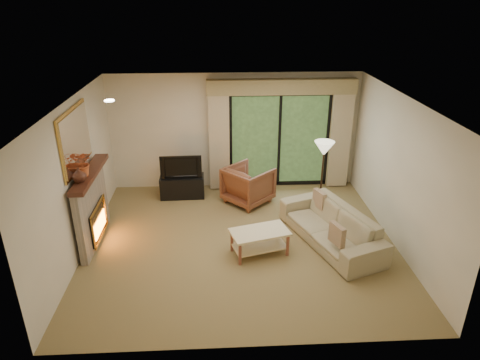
{
  "coord_description": "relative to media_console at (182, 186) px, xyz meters",
  "views": [
    {
      "loc": [
        -0.37,
        -6.63,
        4.19
      ],
      "look_at": [
        0.0,
        0.3,
        1.1
      ],
      "focal_mm": 32.0,
      "sensor_mm": 36.0,
      "label": 1
    }
  ],
  "objects": [
    {
      "name": "pillow_far",
      "position": [
        2.71,
        -1.38,
        0.3
      ],
      "size": [
        0.2,
        0.35,
        0.34
      ],
      "primitive_type": "cube",
      "rotation": [
        0.0,
        0.0,
        0.36
      ],
      "color": "brown",
      "rests_on": "sofa"
    },
    {
      "name": "coffee_table",
      "position": [
        1.48,
        -2.32,
        -0.02
      ],
      "size": [
        1.08,
        0.78,
        0.44
      ],
      "primitive_type": null,
      "rotation": [
        0.0,
        0.0,
        0.27
      ],
      "color": "beige",
      "rests_on": "floor"
    },
    {
      "name": "wall_front",
      "position": [
        1.18,
        -4.45,
        1.06
      ],
      "size": [
        5.0,
        0.0,
        5.0
      ],
      "primitive_type": "plane",
      "rotation": [
        -1.57,
        0.0,
        0.0
      ],
      "color": "beige",
      "rests_on": "ground"
    },
    {
      "name": "sofa",
      "position": [
        2.79,
        -2.02,
        0.09
      ],
      "size": [
        1.6,
        2.4,
        0.65
      ],
      "primitive_type": "imported",
      "rotation": [
        0.0,
        0.0,
        -1.22
      ],
      "color": "tan",
      "rests_on": "floor"
    },
    {
      "name": "tv",
      "position": [
        0.0,
        -0.0,
        0.49
      ],
      "size": [
        0.89,
        0.14,
        0.51
      ],
      "primitive_type": "imported",
      "rotation": [
        0.0,
        0.0,
        0.03
      ],
      "color": "black",
      "rests_on": "media_console"
    },
    {
      "name": "media_console",
      "position": [
        0.0,
        0.0,
        0.0
      ],
      "size": [
        0.96,
        0.45,
        0.48
      ],
      "primitive_type": "cube",
      "rotation": [
        0.0,
        0.0,
        0.03
      ],
      "color": "black",
      "rests_on": "floor"
    },
    {
      "name": "floor_lamp",
      "position": [
        2.89,
        -0.76,
        0.5
      ],
      "size": [
        0.49,
        0.49,
        1.48
      ],
      "primitive_type": null,
      "rotation": [
        0.0,
        0.0,
        0.28
      ],
      "color": "beige",
      "rests_on": "floor"
    },
    {
      "name": "ceiling",
      "position": [
        1.18,
        -1.95,
        2.36
      ],
      "size": [
        5.5,
        5.5,
        0.0
      ],
      "primitive_type": "plane",
      "rotation": [
        3.14,
        0.0,
        0.0
      ],
      "color": "silver",
      "rests_on": "ground"
    },
    {
      "name": "sliding_door",
      "position": [
        2.18,
        0.5,
        0.86
      ],
      "size": [
        2.26,
        0.1,
        2.16
      ],
      "primitive_type": null,
      "color": "black",
      "rests_on": "floor"
    },
    {
      "name": "curtain_left",
      "position": [
        0.83,
        0.39,
        0.96
      ],
      "size": [
        0.45,
        0.18,
        2.35
      ],
      "primitive_type": "cube",
      "color": "tan",
      "rests_on": "floor"
    },
    {
      "name": "floor",
      "position": [
        1.18,
        -1.95,
        -0.24
      ],
      "size": [
        5.5,
        5.5,
        0.0
      ],
      "primitive_type": "plane",
      "color": "olive",
      "rests_on": "ground"
    },
    {
      "name": "fireplace",
      "position": [
        -1.45,
        -1.75,
        0.45
      ],
      "size": [
        0.24,
        1.7,
        1.37
      ],
      "primitive_type": null,
      "color": "gray",
      "rests_on": "floor"
    },
    {
      "name": "wall_right",
      "position": [
        3.93,
        -1.95,
        1.06
      ],
      "size": [
        0.0,
        5.0,
        5.0
      ],
      "primitive_type": "plane",
      "rotation": [
        1.57,
        0.0,
        -1.57
      ],
      "color": "beige",
      "rests_on": "ground"
    },
    {
      "name": "branches",
      "position": [
        -1.43,
        -1.95,
        1.36
      ],
      "size": [
        0.45,
        0.4,
        0.45
      ],
      "primitive_type": "imported",
      "rotation": [
        0.0,
        0.0,
        -0.11
      ],
      "color": "#BF552A",
      "rests_on": "fireplace"
    },
    {
      "name": "wall_left",
      "position": [
        -1.57,
        -1.95,
        1.06
      ],
      "size": [
        0.0,
        5.0,
        5.0
      ],
      "primitive_type": "plane",
      "rotation": [
        1.57,
        0.0,
        1.57
      ],
      "color": "beige",
      "rests_on": "ground"
    },
    {
      "name": "vase",
      "position": [
        -1.43,
        -2.18,
        1.25
      ],
      "size": [
        0.26,
        0.26,
        0.24
      ],
      "primitive_type": "imported",
      "rotation": [
        0.0,
        0.0,
        -0.14
      ],
      "color": "#442115",
      "rests_on": "fireplace"
    },
    {
      "name": "wall_back",
      "position": [
        1.18,
        0.55,
        1.06
      ],
      "size": [
        5.0,
        0.0,
        5.0
      ],
      "primitive_type": "plane",
      "rotation": [
        1.57,
        0.0,
        0.0
      ],
      "color": "beige",
      "rests_on": "ground"
    },
    {
      "name": "cornice",
      "position": [
        2.18,
        0.41,
        2.08
      ],
      "size": [
        3.2,
        0.24,
        0.32
      ],
      "primitive_type": "cube",
      "color": "#9C8A5C",
      "rests_on": "wall_back"
    },
    {
      "name": "pillow_near",
      "position": [
        2.71,
        -2.67,
        0.3
      ],
      "size": [
        0.21,
        0.36,
        0.35
      ],
      "primitive_type": "cube",
      "rotation": [
        0.0,
        0.0,
        0.36
      ],
      "color": "brown",
      "rests_on": "sofa"
    },
    {
      "name": "armchair",
      "position": [
        1.43,
        -0.35,
        0.16
      ],
      "size": [
        1.23,
        1.23,
        0.8
      ],
      "primitive_type": "imported",
      "rotation": [
        0.0,
        0.0,
        2.33
      ],
      "color": "brown",
      "rests_on": "floor"
    },
    {
      "name": "mirror",
      "position": [
        -1.53,
        -1.75,
        1.71
      ],
      "size": [
        0.07,
        1.45,
        1.02
      ],
      "primitive_type": null,
      "color": "gold",
      "rests_on": "wall_left"
    },
    {
      "name": "curtain_right",
      "position": [
        3.53,
        0.39,
        0.96
      ],
      "size": [
        0.45,
        0.18,
        2.35
      ],
      "primitive_type": "cube",
      "color": "tan",
      "rests_on": "floor"
    }
  ]
}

